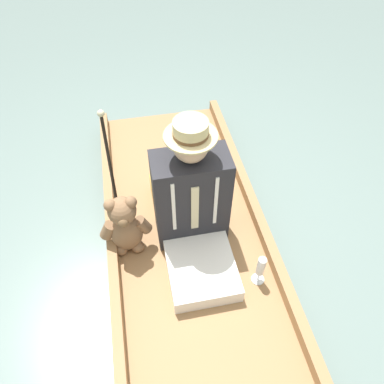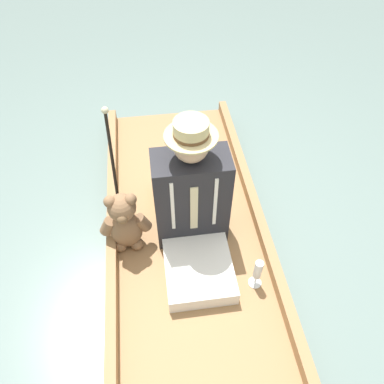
# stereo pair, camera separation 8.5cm
# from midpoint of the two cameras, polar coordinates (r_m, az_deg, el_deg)

# --- Properties ---
(ground_plane) EXTENTS (16.00, 16.00, 0.00)m
(ground_plane) POSITION_cam_midpoint_polar(r_m,az_deg,el_deg) (2.58, 0.36, -8.74)
(ground_plane) COLOR slate
(punt_boat) EXTENTS (1.04, 2.75, 0.21)m
(punt_boat) POSITION_cam_midpoint_polar(r_m,az_deg,el_deg) (2.53, 0.37, -7.88)
(punt_boat) COLOR #997047
(punt_boat) RESTS_ON ground_plane
(seat_cushion) EXTENTS (0.42, 0.29, 0.15)m
(seat_cushion) POSITION_cam_midpoint_polar(r_m,az_deg,el_deg) (2.64, -0.21, 0.04)
(seat_cushion) COLOR #B7933D
(seat_cushion) RESTS_ON punt_boat
(seated_person) EXTENTS (0.44, 0.70, 0.91)m
(seated_person) POSITION_cam_midpoint_polar(r_m,az_deg,el_deg) (2.22, 1.19, -2.29)
(seated_person) COLOR white
(seated_person) RESTS_ON punt_boat
(teddy_bear) EXTENTS (0.32, 0.19, 0.46)m
(teddy_bear) POSITION_cam_midpoint_polar(r_m,az_deg,el_deg) (2.32, -9.14, -4.73)
(teddy_bear) COLOR #846042
(teddy_bear) RESTS_ON punt_boat
(wine_glass) EXTENTS (0.08, 0.08, 0.23)m
(wine_glass) POSITION_cam_midpoint_polar(r_m,az_deg,el_deg) (2.23, 11.08, -11.79)
(wine_glass) COLOR silver
(wine_glass) RESTS_ON punt_boat
(walking_cane) EXTENTS (0.04, 0.39, 0.78)m
(walking_cane) POSITION_cam_midpoint_polar(r_m,az_deg,el_deg) (2.32, -10.92, 4.03)
(walking_cane) COLOR black
(walking_cane) RESTS_ON punt_boat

